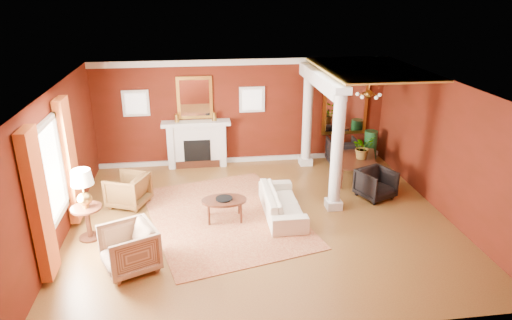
{
  "coord_description": "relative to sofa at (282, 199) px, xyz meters",
  "views": [
    {
      "loc": [
        -1.28,
        -8.63,
        4.77
      ],
      "look_at": [
        -0.03,
        0.59,
        1.15
      ],
      "focal_mm": 32.0,
      "sensor_mm": 36.0,
      "label": 1
    }
  ],
  "objects": [
    {
      "name": "dining_table",
      "position": [
        2.32,
        1.7,
        0.07
      ],
      "size": [
        1.05,
        1.71,
        0.9
      ],
      "primitive_type": "imported",
      "rotation": [
        0.0,
        0.0,
        1.25
      ],
      "color": "black",
      "rests_on": "ground"
    },
    {
      "name": "armchair_leopard",
      "position": [
        -3.39,
        0.92,
        0.03
      ],
      "size": [
        1.01,
        1.03,
        0.83
      ],
      "primitive_type": "imported",
      "rotation": [
        0.0,
        0.0,
        -1.97
      ],
      "color": "black",
      "rests_on": "ground"
    },
    {
      "name": "column_front",
      "position": [
        1.21,
        0.14,
        1.04
      ],
      "size": [
        0.36,
        0.36,
        2.8
      ],
      "color": "silver",
      "rests_on": "ground"
    },
    {
      "name": "header_beam",
      "position": [
        1.21,
        1.74,
        2.24
      ],
      "size": [
        0.3,
        3.2,
        0.32
      ],
      "primitive_type": "cube",
      "color": "silver",
      "rests_on": "column_front"
    },
    {
      "name": "room_shell",
      "position": [
        -0.49,
        -0.16,
        1.64
      ],
      "size": [
        8.04,
        7.04,
        2.92
      ],
      "color": "#51150B",
      "rests_on": "ground"
    },
    {
      "name": "coffee_table",
      "position": [
        -1.27,
        -0.07,
        0.06
      ],
      "size": [
        0.96,
        0.96,
        0.49
      ],
      "rotation": [
        0.0,
        0.0,
        0.3
      ],
      "color": "black",
      "rests_on": "ground"
    },
    {
      "name": "chandelier",
      "position": [
        2.41,
        1.64,
        1.87
      ],
      "size": [
        0.6,
        0.62,
        0.75
      ],
      "color": "#A88334",
      "rests_on": "room_shell"
    },
    {
      "name": "dining_chair_far",
      "position": [
        2.22,
        2.73,
        0.02
      ],
      "size": [
        0.84,
        0.79,
        0.81
      ],
      "primitive_type": "imported",
      "rotation": [
        0.0,
        0.0,
        3.08
      ],
      "color": "black",
      "rests_on": "ground"
    },
    {
      "name": "sofa",
      "position": [
        0.0,
        0.0,
        0.0
      ],
      "size": [
        0.58,
        1.96,
        0.77
      ],
      "primitive_type": "imported",
      "rotation": [
        0.0,
        0.0,
        1.57
      ],
      "color": "beige",
      "rests_on": "ground"
    },
    {
      "name": "coffee_book",
      "position": [
        -1.29,
        -0.13,
        0.2
      ],
      "size": [
        0.14,
        0.05,
        0.2
      ],
      "primitive_type": "imported",
      "rotation": [
        0.0,
        0.0,
        0.27
      ],
      "color": "black",
      "rests_on": "coffee_table"
    },
    {
      "name": "dining_mirror",
      "position": [
        2.41,
        3.3,
        1.17
      ],
      "size": [
        1.3,
        0.07,
        1.7
      ],
      "color": "gold",
      "rests_on": "room_shell"
    },
    {
      "name": "armchair_stripe",
      "position": [
        -3.05,
        -1.65,
        0.07
      ],
      "size": [
        1.11,
        1.14,
        0.91
      ],
      "primitive_type": "imported",
      "rotation": [
        0.0,
        0.0,
        -1.15
      ],
      "color": "tan",
      "rests_on": "ground"
    },
    {
      "name": "flank_window_left",
      "position": [
        -3.34,
        3.31,
        1.42
      ],
      "size": [
        0.7,
        0.07,
        0.7
      ],
      "color": "silver",
      "rests_on": "room_shell"
    },
    {
      "name": "side_table",
      "position": [
        -3.99,
        -0.46,
        0.6
      ],
      "size": [
        0.59,
        0.59,
        1.47
      ],
      "rotation": [
        0.0,
        0.0,
        0.02
      ],
      "color": "black",
      "rests_on": "ground"
    },
    {
      "name": "amber_ceiling",
      "position": [
        2.36,
        1.59,
        2.49
      ],
      "size": [
        2.3,
        3.4,
        0.04
      ],
      "primitive_type": "cube",
      "color": "gold",
      "rests_on": "room_shell"
    },
    {
      "name": "column_back",
      "position": [
        1.21,
        2.84,
        1.04
      ],
      "size": [
        0.36,
        0.36,
        2.8
      ],
      "color": "silver",
      "rests_on": "ground"
    },
    {
      "name": "flank_window_right",
      "position": [
        -0.24,
        3.31,
        1.42
      ],
      "size": [
        0.7,
        0.07,
        0.7
      ],
      "color": "silver",
      "rests_on": "room_shell"
    },
    {
      "name": "base_trim",
      "position": [
        -0.49,
        3.3,
        -0.32
      ],
      "size": [
        8.0,
        0.08,
        0.12
      ],
      "primitive_type": "cube",
      "color": "silver",
      "rests_on": "ground"
    },
    {
      "name": "dining_chair_near",
      "position": [
        2.35,
        0.55,
        0.0
      ],
      "size": [
        0.97,
        0.94,
        0.77
      ],
      "primitive_type": "imported",
      "rotation": [
        0.0,
        0.0,
        0.41
      ],
      "color": "black",
      "rests_on": "ground"
    },
    {
      "name": "fireplace",
      "position": [
        -1.79,
        3.16,
        0.26
      ],
      "size": [
        1.85,
        0.42,
        1.29
      ],
      "color": "silver",
      "rests_on": "ground"
    },
    {
      "name": "overmantel_mirror",
      "position": [
        -1.79,
        3.3,
        1.52
      ],
      "size": [
        0.95,
        0.07,
        1.15
      ],
      "color": "gold",
      "rests_on": "fireplace"
    },
    {
      "name": "ground",
      "position": [
        -0.49,
        -0.16,
        -0.38
      ],
      "size": [
        8.0,
        8.0,
        0.0
      ],
      "primitive_type": "plane",
      "color": "brown",
      "rests_on": "ground"
    },
    {
      "name": "crown_trim",
      "position": [
        -0.49,
        3.3,
        2.44
      ],
      "size": [
        8.0,
        0.08,
        0.16
      ],
      "primitive_type": "cube",
      "color": "silver",
      "rests_on": "room_shell"
    },
    {
      "name": "rug",
      "position": [
        -1.27,
        0.06,
        -0.37
      ],
      "size": [
        3.89,
        4.63,
        0.02
      ],
      "primitive_type": "cube",
      "rotation": [
        0.0,
        0.0,
        0.24
      ],
      "color": "maroon",
      "rests_on": "ground"
    },
    {
      "name": "potted_plant",
      "position": [
        2.39,
        1.68,
        0.75
      ],
      "size": [
        0.7,
        0.74,
        0.47
      ],
      "primitive_type": "imported",
      "rotation": [
        0.0,
        0.0,
        0.3
      ],
      "color": "#26591E",
      "rests_on": "dining_table"
    },
    {
      "name": "green_urn",
      "position": [
        3.01,
        2.69,
        -0.0
      ],
      "size": [
        0.4,
        0.4,
        0.96
      ],
      "color": "#14401C",
      "rests_on": "ground"
    },
    {
      "name": "left_window",
      "position": [
        -4.38,
        -0.76,
        1.04
      ],
      "size": [
        0.21,
        2.55,
        2.6
      ],
      "color": "white",
      "rests_on": "room_shell"
    }
  ]
}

